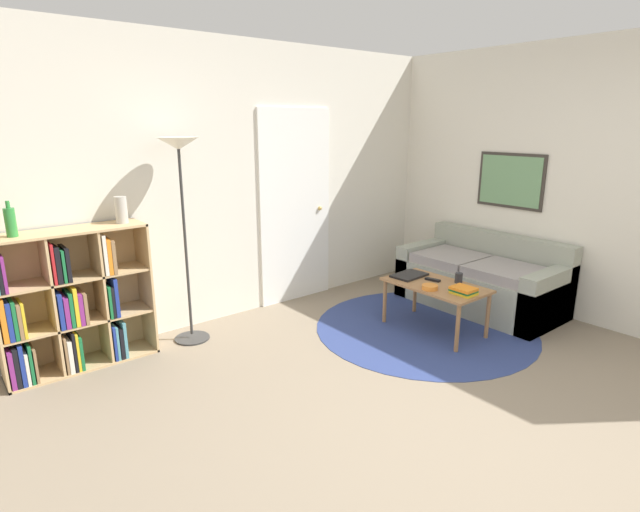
{
  "coord_description": "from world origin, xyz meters",
  "views": [
    {
      "loc": [
        -2.4,
        -1.37,
        1.86
      ],
      "look_at": [
        -0.03,
        1.54,
        0.85
      ],
      "focal_mm": 28.0,
      "sensor_mm": 36.0,
      "label": 1
    }
  ],
  "objects_px": {
    "laptop": "(409,275)",
    "cup": "(459,278)",
    "couch": "(483,281)",
    "vase_on_shelf": "(121,210)",
    "bookshelf": "(68,305)",
    "floor_lamp": "(180,172)",
    "coffee_table": "(435,289)",
    "bowl": "(430,287)",
    "bottle_middle": "(10,222)"
  },
  "relations": [
    {
      "from": "bookshelf",
      "to": "cup",
      "type": "height_order",
      "value": "bookshelf"
    },
    {
      "from": "floor_lamp",
      "to": "vase_on_shelf",
      "type": "relative_size",
      "value": 8.3
    },
    {
      "from": "cup",
      "to": "bookshelf",
      "type": "bearing_deg",
      "value": 154.06
    },
    {
      "from": "laptop",
      "to": "cup",
      "type": "xyz_separation_m",
      "value": [
        0.19,
        -0.42,
        0.04
      ]
    },
    {
      "from": "bookshelf",
      "to": "couch",
      "type": "height_order",
      "value": "bookshelf"
    },
    {
      "from": "floor_lamp",
      "to": "couch",
      "type": "height_order",
      "value": "floor_lamp"
    },
    {
      "from": "couch",
      "to": "laptop",
      "type": "relative_size",
      "value": 4.63
    },
    {
      "from": "floor_lamp",
      "to": "bowl",
      "type": "distance_m",
      "value": 2.32
    },
    {
      "from": "floor_lamp",
      "to": "vase_on_shelf",
      "type": "height_order",
      "value": "floor_lamp"
    },
    {
      "from": "floor_lamp",
      "to": "couch",
      "type": "xyz_separation_m",
      "value": [
        2.72,
        -1.13,
        -1.2
      ]
    },
    {
      "from": "bookshelf",
      "to": "couch",
      "type": "xyz_separation_m",
      "value": [
        3.66,
        -1.23,
        -0.24
      ]
    },
    {
      "from": "laptop",
      "to": "bowl",
      "type": "height_order",
      "value": "bowl"
    },
    {
      "from": "floor_lamp",
      "to": "bowl",
      "type": "height_order",
      "value": "floor_lamp"
    },
    {
      "from": "couch",
      "to": "bowl",
      "type": "relative_size",
      "value": 11.53
    },
    {
      "from": "cup",
      "to": "bottle_middle",
      "type": "relative_size",
      "value": 0.37
    },
    {
      "from": "vase_on_shelf",
      "to": "couch",
      "type": "bearing_deg",
      "value": -21.01
    },
    {
      "from": "couch",
      "to": "bottle_middle",
      "type": "height_order",
      "value": "bottle_middle"
    },
    {
      "from": "cup",
      "to": "vase_on_shelf",
      "type": "bearing_deg",
      "value": 150.0
    },
    {
      "from": "bookshelf",
      "to": "laptop",
      "type": "relative_size",
      "value": 3.16
    },
    {
      "from": "coffee_table",
      "to": "bottle_middle",
      "type": "height_order",
      "value": "bottle_middle"
    },
    {
      "from": "coffee_table",
      "to": "laptop",
      "type": "distance_m",
      "value": 0.31
    },
    {
      "from": "floor_lamp",
      "to": "bottle_middle",
      "type": "distance_m",
      "value": 1.25
    },
    {
      "from": "coffee_table",
      "to": "bottle_middle",
      "type": "distance_m",
      "value": 3.4
    },
    {
      "from": "coffee_table",
      "to": "cup",
      "type": "distance_m",
      "value": 0.24
    },
    {
      "from": "floor_lamp",
      "to": "coffee_table",
      "type": "height_order",
      "value": "floor_lamp"
    },
    {
      "from": "bowl",
      "to": "bookshelf",
      "type": "bearing_deg",
      "value": 151.96
    },
    {
      "from": "coffee_table",
      "to": "floor_lamp",
      "type": "bearing_deg",
      "value": 146.2
    },
    {
      "from": "bookshelf",
      "to": "couch",
      "type": "distance_m",
      "value": 3.87
    },
    {
      "from": "cup",
      "to": "bottle_middle",
      "type": "height_order",
      "value": "bottle_middle"
    },
    {
      "from": "floor_lamp",
      "to": "couch",
      "type": "bearing_deg",
      "value": -22.47
    },
    {
      "from": "couch",
      "to": "vase_on_shelf",
      "type": "xyz_separation_m",
      "value": [
        -3.19,
        1.23,
        0.92
      ]
    },
    {
      "from": "laptop",
      "to": "cup",
      "type": "bearing_deg",
      "value": -64.93
    },
    {
      "from": "vase_on_shelf",
      "to": "floor_lamp",
      "type": "bearing_deg",
      "value": -11.95
    },
    {
      "from": "couch",
      "to": "bowl",
      "type": "distance_m",
      "value": 1.09
    },
    {
      "from": "laptop",
      "to": "bowl",
      "type": "bearing_deg",
      "value": -112.29
    },
    {
      "from": "floor_lamp",
      "to": "bottle_middle",
      "type": "bearing_deg",
      "value": 175.94
    },
    {
      "from": "couch",
      "to": "cup",
      "type": "height_order",
      "value": "couch"
    },
    {
      "from": "bowl",
      "to": "vase_on_shelf",
      "type": "xyz_separation_m",
      "value": [
        -2.13,
        1.38,
        0.73
      ]
    },
    {
      "from": "couch",
      "to": "vase_on_shelf",
      "type": "height_order",
      "value": "vase_on_shelf"
    },
    {
      "from": "floor_lamp",
      "to": "cup",
      "type": "xyz_separation_m",
      "value": [
        2.0,
        -1.33,
        -0.98
      ]
    },
    {
      "from": "floor_lamp",
      "to": "bottle_middle",
      "type": "relative_size",
      "value": 6.95
    },
    {
      "from": "floor_lamp",
      "to": "cup",
      "type": "height_order",
      "value": "floor_lamp"
    },
    {
      "from": "floor_lamp",
      "to": "coffee_table",
      "type": "bearing_deg",
      "value": -33.8
    },
    {
      "from": "floor_lamp",
      "to": "laptop",
      "type": "height_order",
      "value": "floor_lamp"
    },
    {
      "from": "couch",
      "to": "bowl",
      "type": "height_order",
      "value": "couch"
    },
    {
      "from": "bookshelf",
      "to": "vase_on_shelf",
      "type": "bearing_deg",
      "value": -0.33
    },
    {
      "from": "couch",
      "to": "coffee_table",
      "type": "bearing_deg",
      "value": -174.2
    },
    {
      "from": "bottle_middle",
      "to": "vase_on_shelf",
      "type": "distance_m",
      "value": 0.75
    },
    {
      "from": "bottle_middle",
      "to": "bookshelf",
      "type": "bearing_deg",
      "value": 2.98
    },
    {
      "from": "bottle_middle",
      "to": "cup",
      "type": "bearing_deg",
      "value": -23.69
    }
  ]
}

